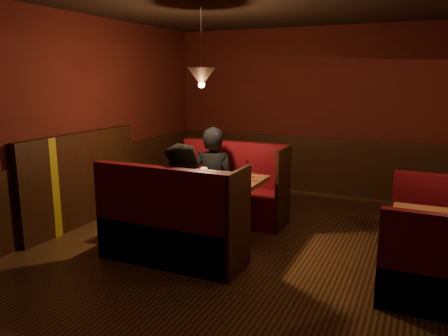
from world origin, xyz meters
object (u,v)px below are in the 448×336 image
at_px(diner_a, 213,164).
at_px(diner_b, 184,188).
at_px(main_table, 204,191).
at_px(main_bench_near, 170,232).
at_px(main_bench_far, 232,195).

bearing_deg(diner_a, diner_b, 93.04).
xyz_separation_m(main_table, diner_a, (-0.13, 0.55, 0.25)).
bearing_deg(diner_b, main_table, 106.49).
bearing_deg(main_bench_near, diner_a, 96.14).
bearing_deg(main_table, main_bench_near, -88.89).
height_order(main_bench_near, diner_b, diner_b).
xyz_separation_m(main_bench_far, diner_a, (-0.15, -0.31, 0.51)).
bearing_deg(main_bench_far, main_table, -91.11).
height_order(main_bench_far, diner_b, diner_b).
bearing_deg(main_table, diner_a, 103.77).
relative_size(main_table, diner_b, 0.90).
relative_size(main_bench_near, diner_b, 0.99).
height_order(main_bench_far, diner_a, diner_a).
xyz_separation_m(main_bench_far, main_bench_near, (0.00, -1.71, 0.00)).
relative_size(main_table, main_bench_near, 0.91).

